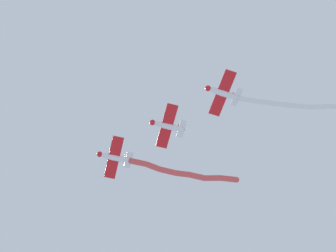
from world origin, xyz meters
The scene contains 5 objects.
airplane_lead centered at (-3.35, 4.58, 88.69)m, with size 6.54×6.29×1.86m.
smoke_trail_lead centered at (-10.84, 12.62, 88.29)m, with size 11.79×13.60×1.63m.
airplane_left_wing centered at (-2.88, 14.29, 88.94)m, with size 6.49×6.35×1.86m.
airplane_right_wing centered at (-2.40, 24.01, 89.19)m, with size 6.16×6.65×1.86m.
smoke_trail_right_wing centered at (-11.72, 35.34, 90.48)m, with size 14.33×20.63×3.57m.
Camera 1 is at (30.75, 33.77, 6.52)m, focal length 64.58 mm.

